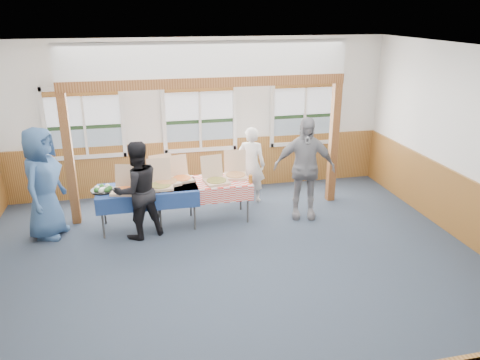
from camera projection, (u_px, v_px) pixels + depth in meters
name	position (u px, v px, depth m)	size (l,w,h in m)	color
floor	(235.00, 270.00, 7.08)	(8.00, 8.00, 0.00)	#252E3D
ceiling	(234.00, 52.00, 5.97)	(8.00, 8.00, 0.00)	white
wall_back	(200.00, 117.00, 9.73)	(8.00, 8.00, 0.00)	silver
wall_front	(337.00, 328.00, 3.32)	(8.00, 8.00, 0.00)	silver
wainscot_back	(201.00, 165.00, 10.07)	(7.98, 0.05, 1.10)	brown
wainscot_right	(470.00, 213.00, 7.71)	(0.05, 6.98, 1.10)	brown
window_left	(84.00, 119.00, 9.19)	(1.56, 0.10, 1.46)	silver
window_mid	(200.00, 114.00, 9.66)	(1.56, 0.10, 1.46)	silver
window_right	(305.00, 109.00, 10.14)	(1.56, 0.10, 1.46)	silver
post_left	(69.00, 161.00, 8.26)	(0.15, 0.15, 2.40)	brown
post_right	(333.00, 144.00, 9.28)	(0.15, 0.15, 2.40)	brown
cross_beam	(208.00, 82.00, 8.32)	(5.15, 0.18, 0.18)	brown
table_left	(147.00, 191.00, 8.25)	(1.91, 1.38, 0.76)	#383838
table_right	(202.00, 185.00, 8.53)	(1.91, 1.30, 0.76)	#383838
pizza_box_a	(124.00, 188.00, 8.03)	(0.49, 0.55, 0.42)	#CDAE88
pizza_box_b	(166.00, 179.00, 8.43)	(0.56, 0.62, 0.47)	#CDAE88
pizza_box_c	(160.00, 183.00, 8.24)	(0.43, 0.52, 0.46)	#CDAE88
pizza_box_d	(181.00, 176.00, 8.59)	(0.47, 0.53, 0.41)	#CDAE88
pizza_box_e	(216.00, 179.00, 8.47)	(0.48, 0.56, 0.45)	#CDAE88
pizza_box_f	(235.00, 173.00, 8.75)	(0.49, 0.57, 0.45)	#CDAE88
veggie_tray	(103.00, 189.00, 8.07)	(0.42, 0.42, 0.09)	black
drink_glass	(250.00, 179.00, 8.43)	(0.07, 0.07, 0.15)	#A9601C
woman_white	(251.00, 165.00, 9.38)	(0.57, 0.37, 1.55)	silver
woman_black	(137.00, 190.00, 7.86)	(0.83, 0.64, 1.70)	black
man_blue	(43.00, 183.00, 7.85)	(0.95, 0.62, 1.94)	#345583
person_grey	(304.00, 168.00, 8.60)	(1.13, 0.47, 1.92)	gray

